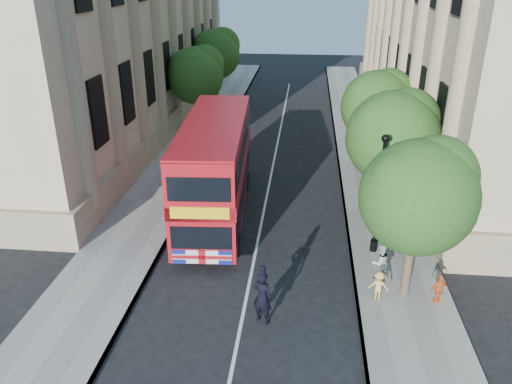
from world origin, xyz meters
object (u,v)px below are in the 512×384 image
(box_van, at_px, (227,163))
(police_constable, at_px, (262,297))
(double_decker_bus, at_px, (215,167))
(lamp_post, at_px, (379,200))
(woman_pedestrian, at_px, (380,262))

(box_van, xyz_separation_m, police_constable, (3.05, -11.83, -0.22))
(double_decker_bus, distance_m, box_van, 4.36)
(lamp_post, distance_m, box_van, 10.12)
(double_decker_bus, relative_size, box_van, 2.31)
(box_van, relative_size, police_constable, 2.25)
(lamp_post, xyz_separation_m, box_van, (-7.34, 6.83, -1.30))
(box_van, bearing_deg, woman_pedestrian, -56.17)
(police_constable, distance_m, woman_pedestrian, 5.10)
(lamp_post, bearing_deg, double_decker_bus, 159.50)
(box_van, bearing_deg, police_constable, -80.73)
(lamp_post, distance_m, woman_pedestrian, 2.72)
(double_decker_bus, bearing_deg, woman_pedestrian, -37.84)
(box_van, distance_m, woman_pedestrian, 11.61)
(lamp_post, distance_m, police_constable, 6.76)
(double_decker_bus, xyz_separation_m, woman_pedestrian, (7.20, -4.88, -1.72))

